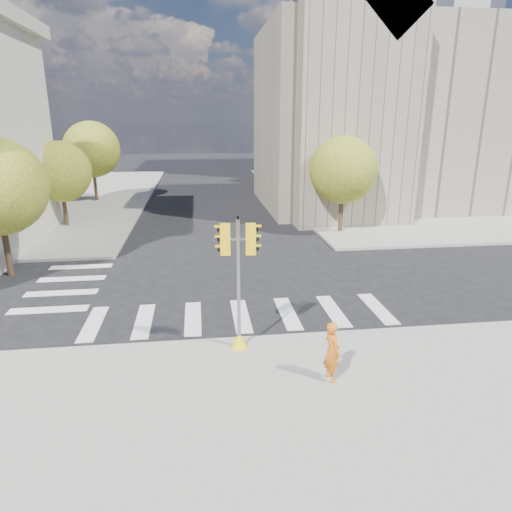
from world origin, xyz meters
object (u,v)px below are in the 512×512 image
at_px(lamp_far, 293,145).
at_px(traffic_signal, 239,295).
at_px(lamp_near, 333,156).
at_px(photographer, 332,351).

distance_m(lamp_far, traffic_signal, 33.87).
relative_size(lamp_near, lamp_far, 1.00).
bearing_deg(lamp_far, traffic_signal, -104.42).
bearing_deg(photographer, lamp_far, -23.10).
bearing_deg(photographer, traffic_signal, 33.97).
xyz_separation_m(lamp_far, photographer, (-6.04, -34.90, -3.56)).
distance_m(lamp_near, lamp_far, 14.00).
relative_size(lamp_near, photographer, 4.66).
bearing_deg(lamp_near, lamp_far, 90.00).
bearing_deg(photographer, lamp_near, -29.41).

